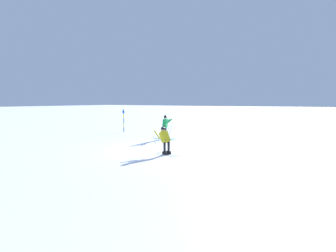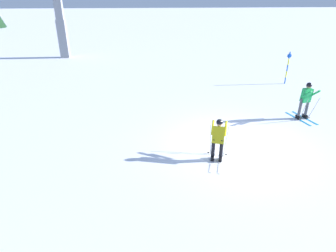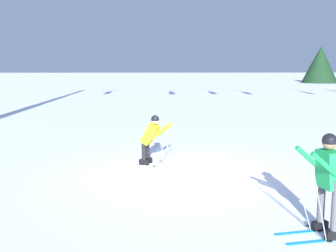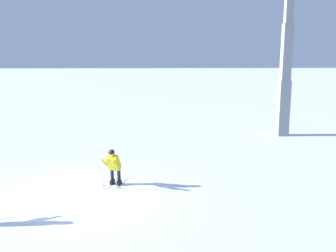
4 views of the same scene
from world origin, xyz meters
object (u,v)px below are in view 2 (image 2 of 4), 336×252
Objects in this scene: lift_tower_far at (58,7)px; trail_marker_pole at (288,67)px; skier_carving_main at (218,137)px; skier_distant_uphill at (306,98)px.

lift_tower_far is 19.76m from trail_marker_pole.
skier_carving_main is 0.85× the size of trail_marker_pole.
trail_marker_pole reaches higher than skier_distant_uphill.
lift_tower_far is 5.89× the size of skier_distant_uphill.
skier_carving_main is 0.17× the size of lift_tower_far.
lift_tower_far is at bearing 41.73° from skier_distant_uphill.
trail_marker_pole is (-10.48, -16.43, -3.30)m from lift_tower_far.
skier_distant_uphill is (-16.21, -14.45, -3.37)m from lift_tower_far.
lift_tower_far is at bearing 26.21° from skier_carving_main.
lift_tower_far reaches higher than skier_distant_uphill.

